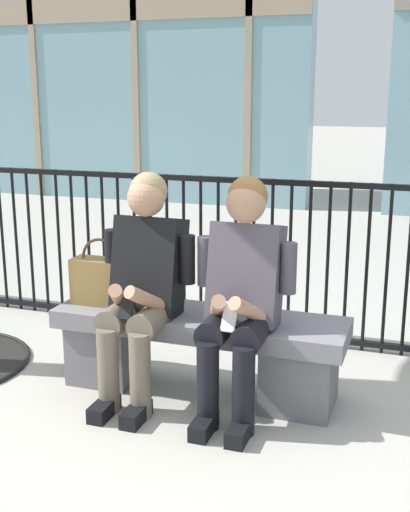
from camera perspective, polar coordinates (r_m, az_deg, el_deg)
name	(u,v)px	position (r m, az deg, el deg)	size (l,w,h in m)	color
ground_plane	(199,390)	(3.73, -0.51, -11.60)	(60.00, 60.00, 0.00)	#B2ADA3
stone_bench	(199,345)	(3.62, -0.52, -7.73)	(1.60, 0.44, 0.45)	slate
seated_person_with_phone	(143,280)	(3.48, -5.45, -2.10)	(0.52, 0.66, 1.21)	#6B6051
seated_person_companion	(241,290)	(3.30, 3.14, -2.96)	(0.52, 0.66, 1.21)	black
handbag_on_bench	(101,280)	(3.74, -9.00, -2.08)	(0.33, 0.14, 0.38)	olive
plaza_railing	(244,258)	(4.35, 3.43, -0.19)	(7.97, 0.04, 1.08)	black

